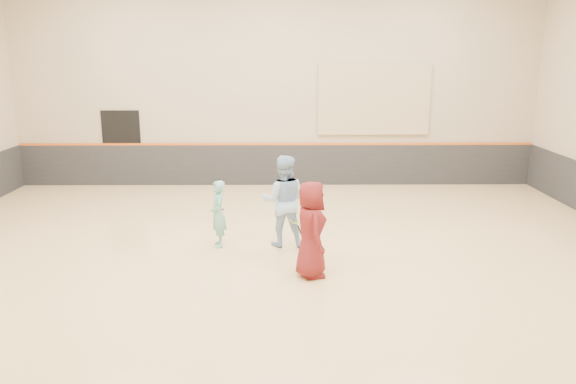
{
  "coord_description": "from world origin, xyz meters",
  "views": [
    {
      "loc": [
        0.18,
        -10.24,
        3.77
      ],
      "look_at": [
        0.28,
        0.4,
        1.15
      ],
      "focal_mm": 35.0,
      "sensor_mm": 36.0,
      "label": 1
    }
  ],
  "objects_px": {
    "girl": "(218,214)",
    "young_man": "(311,229)",
    "instructor": "(283,201)",
    "spare_racket": "(215,207)"
  },
  "relations": [
    {
      "from": "young_man",
      "to": "spare_racket",
      "type": "relative_size",
      "value": 2.7
    },
    {
      "from": "girl",
      "to": "young_man",
      "type": "bearing_deg",
      "value": 35.48
    },
    {
      "from": "instructor",
      "to": "young_man",
      "type": "relative_size",
      "value": 1.09
    },
    {
      "from": "young_man",
      "to": "instructor",
      "type": "bearing_deg",
      "value": 4.46
    },
    {
      "from": "instructor",
      "to": "girl",
      "type": "bearing_deg",
      "value": 4.06
    },
    {
      "from": "instructor",
      "to": "young_man",
      "type": "bearing_deg",
      "value": 107.59
    },
    {
      "from": "girl",
      "to": "young_man",
      "type": "height_order",
      "value": "young_man"
    },
    {
      "from": "girl",
      "to": "young_man",
      "type": "xyz_separation_m",
      "value": [
        1.77,
        -1.57,
        0.17
      ]
    },
    {
      "from": "girl",
      "to": "instructor",
      "type": "relative_size",
      "value": 0.73
    },
    {
      "from": "girl",
      "to": "spare_racket",
      "type": "xyz_separation_m",
      "value": [
        -0.41,
        2.86,
        -0.63
      ]
    }
  ]
}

